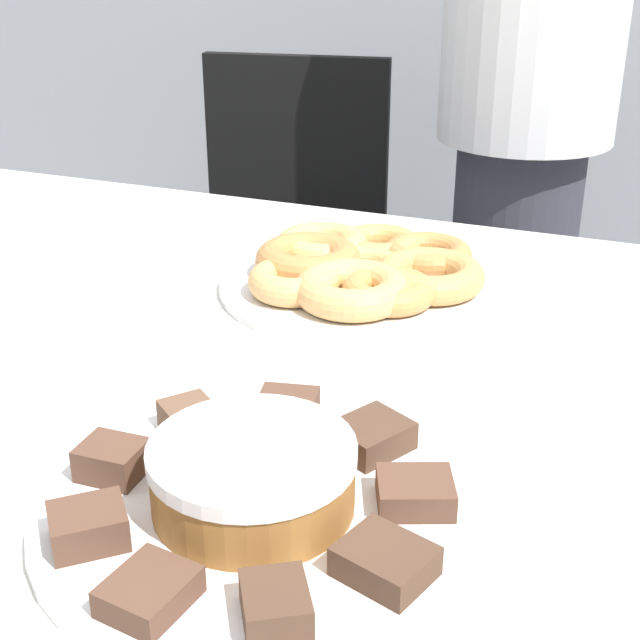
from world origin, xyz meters
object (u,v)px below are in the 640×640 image
at_px(person_standing, 527,107).
at_px(office_chair_left, 282,293).
at_px(plate_donuts, 361,285).
at_px(frosted_cake, 253,476).
at_px(plate_cake, 254,511).

distance_m(person_standing, office_chair_left, 0.63).
height_order(office_chair_left, plate_donuts, office_chair_left).
bearing_deg(frosted_cake, office_chair_left, 113.15).
distance_m(office_chair_left, frosted_cake, 1.26).
distance_m(plate_cake, plate_donuts, 0.46).
distance_m(person_standing, plate_cake, 1.20).
bearing_deg(plate_cake, person_standing, 90.44).
relative_size(office_chair_left, plate_cake, 2.76).
height_order(office_chair_left, plate_cake, office_chair_left).
bearing_deg(office_chair_left, person_standing, 1.09).
xyz_separation_m(plate_donuts, frosted_cake, (0.07, -0.45, 0.03)).
xyz_separation_m(person_standing, plate_cake, (0.01, -1.19, -0.08)).
xyz_separation_m(office_chair_left, plate_cake, (0.47, -1.11, 0.33)).
xyz_separation_m(office_chair_left, frosted_cake, (0.47, -1.11, 0.36)).
bearing_deg(office_chair_left, plate_cake, -76.01).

